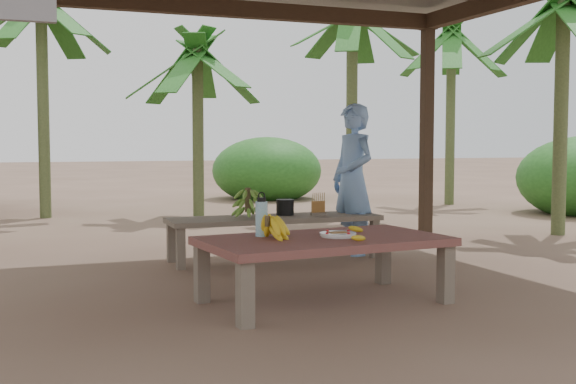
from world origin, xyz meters
name	(u,v)px	position (x,y,z in m)	size (l,w,h in m)	color
ground	(281,288)	(0.00, 0.00, 0.00)	(80.00, 80.00, 0.00)	brown
work_table	(324,246)	(0.11, -0.64, 0.43)	(1.89, 1.17, 0.50)	brown
bench	(275,222)	(0.43, 1.37, 0.39)	(2.21, 0.62, 0.45)	brown
ripe_banana_bunch	(267,226)	(-0.33, -0.59, 0.59)	(0.31, 0.27, 0.19)	yellow
plate	(338,235)	(0.21, -0.66, 0.52)	(0.28, 0.28, 0.04)	white
loose_banana_front	(358,238)	(0.25, -0.92, 0.52)	(0.04, 0.18, 0.04)	yellow
loose_banana_side	(356,229)	(0.48, -0.42, 0.52)	(0.04, 0.14, 0.04)	yellow
water_flask	(262,218)	(-0.32, -0.42, 0.64)	(0.09, 0.09, 0.34)	#3B9BBA
green_banana_stalk	(248,202)	(0.14, 1.37, 0.61)	(0.28, 0.28, 0.32)	#598C2D
cooking_pot	(285,208)	(0.58, 1.46, 0.53)	(0.18, 0.18, 0.16)	black
skewer_rack	(318,204)	(0.90, 1.31, 0.57)	(0.18, 0.08, 0.24)	#A57F47
woman	(353,179)	(1.34, 1.41, 0.81)	(0.59, 0.39, 1.63)	#698FC7
banana_plant_ne	(352,29)	(3.01, 4.90, 3.00)	(1.80, 1.80, 3.50)	#596638
banana_plant_n	(197,67)	(0.72, 5.82, 2.41)	(1.80, 1.80, 2.89)	#596638
banana_plant_nw	(41,17)	(-1.61, 6.53, 3.18)	(1.80, 1.80, 3.68)	#596638
banana_plant_e	(563,23)	(4.59, 1.94, 2.75)	(1.80, 1.80, 3.24)	#596638
banana_plant_far	(451,47)	(5.83, 6.35, 3.03)	(1.80, 1.80, 3.53)	#596638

